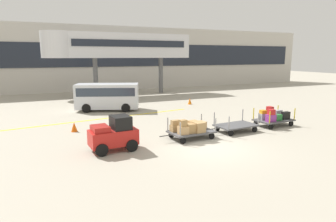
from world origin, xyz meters
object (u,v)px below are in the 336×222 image
Objects in this scene: baggage_cart_tail at (273,117)px; shuttle_van at (107,95)px; baggage_cart_lead at (190,128)px; baggage_cart_middle at (236,126)px; baggage_tug at (114,134)px; safety_cone_far at (190,101)px; safety_cone_near at (74,127)px.

shuttle_van reaches higher than baggage_cart_tail.
baggage_cart_lead reaches higher than baggage_cart_middle.
baggage_tug reaches higher than baggage_cart_middle.
safety_cone_far is (-0.85, 9.27, -0.28)m from baggage_cart_tail.
safety_cone_near is (-1.29, 4.22, -0.48)m from baggage_tug.
baggage_cart_lead is at bearing -117.97° from safety_cone_far.
baggage_cart_tail is at bearing 4.07° from baggage_tug.
safety_cone_near is at bearing 143.63° from baggage_cart_lead.
shuttle_van is (-8.17, 9.33, 0.68)m from baggage_cart_tail.
baggage_cart_tail reaches higher than baggage_cart_lead.
baggage_cart_lead reaches higher than safety_cone_near.
baggage_cart_middle is 5.53× the size of safety_cone_near.
baggage_tug is 4.09m from baggage_cart_lead.
safety_cone_near is (-5.37, 3.95, -0.28)m from baggage_cart_lead.
baggage_tug is at bearing -73.06° from safety_cone_near.
baggage_cart_tail is 5.53× the size of safety_cone_near.
baggage_cart_middle is at bearing -102.48° from safety_cone_far.
baggage_cart_middle is at bearing 4.09° from baggage_tug.
baggage_cart_lead is 5.53× the size of safety_cone_near.
baggage_cart_lead reaches higher than safety_cone_far.
baggage_cart_lead is at bearing -175.76° from baggage_cart_tail.
safety_cone_near is (-3.21, -5.83, -0.96)m from shuttle_van.
safety_cone_near is at bearing -118.83° from shuttle_van.
shuttle_van is at bearing 131.18° from baggage_cart_tail.
shuttle_van is at bearing 118.67° from baggage_cart_middle.
baggage_cart_tail is 0.59× the size of shuttle_van.
baggage_tug is at bearing -175.91° from baggage_cart_middle.
safety_cone_near is at bearing 162.87° from baggage_cart_tail.
safety_cone_far is at bearing -0.50° from shuttle_van.
baggage_tug is 0.71× the size of baggage_cart_lead.
baggage_cart_middle is 9.71m from safety_cone_far.
baggage_tug is 0.71× the size of baggage_cart_tail.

